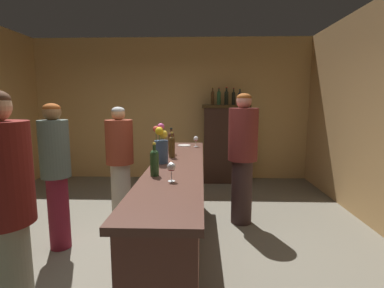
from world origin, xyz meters
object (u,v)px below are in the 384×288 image
(flower_arrangement, at_px, (161,146))
(display_bottle_center, at_px, (226,97))
(wine_bottle_syrah, at_px, (171,142))
(patron_tall, at_px, (120,159))
(patron_redhead, at_px, (56,170))
(display_cabinet, at_px, (225,142))
(patron_by_cabinet, at_px, (4,212))
(cheese_plate, at_px, (184,145))
(display_bottle_midleft, at_px, (219,97))
(display_bottle_left, at_px, (213,97))
(bar_counter, at_px, (178,208))
(display_bottle_right, at_px, (240,98))
(wine_bottle_merlot, at_px, (172,146))
(wine_glass_front, at_px, (196,139))
(bartender, at_px, (243,154))
(display_bottle_midright, at_px, (234,97))
(wine_bottle_riesling, at_px, (154,161))
(wine_glass_mid, at_px, (171,168))

(flower_arrangement, xyz_separation_m, display_bottle_center, (0.91, 2.83, 0.55))
(wine_bottle_syrah, bearing_deg, patron_tall, 155.32)
(patron_redhead, bearing_deg, patron_tall, 70.41)
(display_cabinet, relative_size, patron_by_cabinet, 0.92)
(cheese_plate, distance_m, patron_tall, 0.93)
(display_bottle_midleft, bearing_deg, display_bottle_center, -0.00)
(wine_bottle_syrah, relative_size, display_bottle_left, 0.93)
(bar_counter, bearing_deg, display_bottle_right, 70.61)
(wine_bottle_merlot, height_order, display_bottle_midleft, display_bottle_midleft)
(wine_bottle_syrah, xyz_separation_m, display_bottle_left, (0.59, 2.28, 0.58))
(display_bottle_midleft, height_order, patron_by_cabinet, display_bottle_midleft)
(bar_counter, relative_size, wine_glass_front, 20.50)
(wine_bottle_syrah, xyz_separation_m, wine_glass_front, (0.29, 0.57, -0.04))
(wine_bottle_merlot, relative_size, wine_bottle_syrah, 0.92)
(display_bottle_center, bearing_deg, bartender, -88.48)
(wine_bottle_syrah, relative_size, patron_by_cabinet, 0.19)
(wine_bottle_merlot, height_order, display_bottle_midright, display_bottle_midright)
(flower_arrangement, relative_size, display_bottle_center, 1.21)
(cheese_plate, height_order, patron_redhead, patron_redhead)
(display_bottle_left, relative_size, patron_by_cabinet, 0.20)
(patron_by_cabinet, bearing_deg, display_bottle_midright, 32.84)
(wine_bottle_merlot, xyz_separation_m, display_bottle_center, (0.83, 2.53, 0.60))
(display_bottle_left, distance_m, display_bottle_midright, 0.41)
(cheese_plate, xyz_separation_m, display_bottle_right, (1.00, 1.63, 0.71))
(display_cabinet, distance_m, bartender, 2.04)
(flower_arrangement, height_order, display_bottle_left, display_bottle_left)
(patron_tall, distance_m, bartender, 1.67)
(display_bottle_midright, height_order, patron_by_cabinet, display_bottle_midright)
(wine_glass_front, distance_m, display_bottle_left, 1.84)
(display_cabinet, relative_size, display_bottle_right, 4.84)
(wine_bottle_syrah, distance_m, display_bottle_center, 2.51)
(patron_tall, xyz_separation_m, bartender, (1.66, -0.10, 0.10))
(wine_glass_front, bearing_deg, wine_bottle_riesling, -101.26)
(display_cabinet, bearing_deg, patron_redhead, -126.39)
(display_bottle_left, bearing_deg, cheese_plate, -105.97)
(cheese_plate, bearing_deg, display_bottle_midleft, 70.12)
(cheese_plate, xyz_separation_m, display_bottle_left, (0.47, 1.63, 0.72))
(display_cabinet, bearing_deg, display_bottle_center, 0.00)
(wine_bottle_syrah, bearing_deg, display_bottle_left, 75.56)
(display_cabinet, relative_size, bartender, 0.90)
(display_cabinet, bearing_deg, patron_tall, -129.48)
(display_bottle_midright, bearing_deg, display_cabinet, -180.00)
(wine_glass_front, height_order, display_bottle_midleft, display_bottle_midleft)
(display_bottle_left, relative_size, display_bottle_center, 1.01)
(patron_by_cabinet, bearing_deg, wine_glass_mid, -3.95)
(display_cabinet, distance_m, wine_glass_mid, 3.61)
(display_bottle_center, xyz_separation_m, patron_redhead, (-2.07, -2.79, -0.82))
(wine_bottle_merlot, bearing_deg, patron_by_cabinet, -120.60)
(display_bottle_midleft, bearing_deg, wine_bottle_merlot, -105.05)
(wine_glass_front, height_order, flower_arrangement, flower_arrangement)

